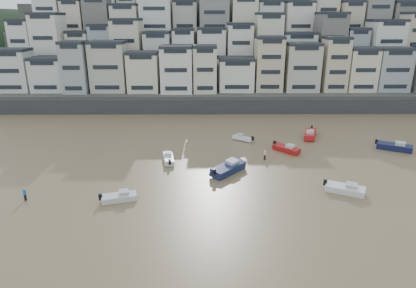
{
  "coord_description": "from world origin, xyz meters",
  "views": [
    {
      "loc": [
        3.56,
        -23.05,
        22.34
      ],
      "look_at": [
        3.9,
        30.0,
        4.0
      ],
      "focal_mm": 32.0,
      "sensor_mm": 36.0,
      "label": 1
    }
  ],
  "objects_px": {
    "boat_j": "(119,196)",
    "boat_b": "(345,188)",
    "boat_h": "(243,138)",
    "boat_g": "(395,145)",
    "boat_i": "(310,133)",
    "person_blue": "(25,194)",
    "person_pink": "(265,155)",
    "boat_f": "(168,158)",
    "boat_c": "(228,167)",
    "boat_e": "(286,148)"
  },
  "relations": [
    {
      "from": "boat_b",
      "to": "boat_f",
      "type": "distance_m",
      "value": 27.09
    },
    {
      "from": "boat_f",
      "to": "boat_h",
      "type": "height_order",
      "value": "boat_f"
    },
    {
      "from": "boat_g",
      "to": "boat_c",
      "type": "xyz_separation_m",
      "value": [
        -29.83,
        -9.87,
        0.1
      ]
    },
    {
      "from": "boat_g",
      "to": "boat_c",
      "type": "distance_m",
      "value": 31.42
    },
    {
      "from": "boat_i",
      "to": "person_pink",
      "type": "bearing_deg",
      "value": -22.27
    },
    {
      "from": "person_blue",
      "to": "boat_j",
      "type": "bearing_deg",
      "value": -1.35
    },
    {
      "from": "boat_b",
      "to": "boat_c",
      "type": "height_order",
      "value": "boat_c"
    },
    {
      "from": "boat_b",
      "to": "boat_i",
      "type": "bearing_deg",
      "value": 112.14
    },
    {
      "from": "boat_b",
      "to": "person_blue",
      "type": "xyz_separation_m",
      "value": [
        -41.66,
        -1.74,
        0.12
      ]
    },
    {
      "from": "boat_f",
      "to": "person_blue",
      "type": "relative_size",
      "value": 2.89
    },
    {
      "from": "boat_j",
      "to": "boat_f",
      "type": "distance_m",
      "value": 14.37
    },
    {
      "from": "person_blue",
      "to": "boat_f",
      "type": "bearing_deg",
      "value": 37.6
    },
    {
      "from": "person_pink",
      "to": "person_blue",
      "type": "bearing_deg",
      "value": -156.92
    },
    {
      "from": "boat_c",
      "to": "boat_h",
      "type": "distance_m",
      "value": 15.77
    },
    {
      "from": "boat_g",
      "to": "boat_j",
      "type": "bearing_deg",
      "value": -128.81
    },
    {
      "from": "boat_f",
      "to": "boat_i",
      "type": "relative_size",
      "value": 0.78
    },
    {
      "from": "boat_j",
      "to": "boat_g",
      "type": "relative_size",
      "value": 0.76
    },
    {
      "from": "boat_e",
      "to": "person_blue",
      "type": "xyz_separation_m",
      "value": [
        -37.14,
        -17.67,
        0.13
      ]
    },
    {
      "from": "boat_b",
      "to": "person_pink",
      "type": "xyz_separation_m",
      "value": [
        -8.84,
        12.25,
        0.12
      ]
    },
    {
      "from": "boat_e",
      "to": "boat_f",
      "type": "bearing_deg",
      "value": -120.26
    },
    {
      "from": "boat_h",
      "to": "person_blue",
      "type": "distance_m",
      "value": 38.52
    },
    {
      "from": "boat_h",
      "to": "person_pink",
      "type": "xyz_separation_m",
      "value": [
        2.63,
        -9.93,
        0.28
      ]
    },
    {
      "from": "boat_i",
      "to": "person_blue",
      "type": "relative_size",
      "value": 3.69
    },
    {
      "from": "boat_j",
      "to": "boat_b",
      "type": "height_order",
      "value": "boat_b"
    },
    {
      "from": "boat_f",
      "to": "person_pink",
      "type": "height_order",
      "value": "person_pink"
    },
    {
      "from": "boat_g",
      "to": "person_pink",
      "type": "distance_m",
      "value": 23.94
    },
    {
      "from": "boat_h",
      "to": "boat_b",
      "type": "bearing_deg",
      "value": 152.16
    },
    {
      "from": "boat_c",
      "to": "boat_i",
      "type": "bearing_deg",
      "value": -3.89
    },
    {
      "from": "person_blue",
      "to": "boat_g",
      "type": "bearing_deg",
      "value": 18.14
    },
    {
      "from": "boat_j",
      "to": "boat_h",
      "type": "relative_size",
      "value": 1.1
    },
    {
      "from": "person_blue",
      "to": "person_pink",
      "type": "bearing_deg",
      "value": 23.08
    },
    {
      "from": "boat_e",
      "to": "boat_h",
      "type": "height_order",
      "value": "boat_e"
    },
    {
      "from": "boat_f",
      "to": "boat_e",
      "type": "height_order",
      "value": "boat_e"
    },
    {
      "from": "boat_g",
      "to": "boat_i",
      "type": "height_order",
      "value": "boat_i"
    },
    {
      "from": "boat_g",
      "to": "person_blue",
      "type": "height_order",
      "value": "person_blue"
    },
    {
      "from": "boat_j",
      "to": "boat_c",
      "type": "height_order",
      "value": "boat_c"
    },
    {
      "from": "boat_j",
      "to": "boat_c",
      "type": "distance_m",
      "value": 16.95
    },
    {
      "from": "boat_i",
      "to": "boat_j",
      "type": "bearing_deg",
      "value": -30.38
    },
    {
      "from": "boat_e",
      "to": "boat_i",
      "type": "bearing_deg",
      "value": 98.8
    },
    {
      "from": "boat_c",
      "to": "person_blue",
      "type": "xyz_separation_m",
      "value": [
        -26.51,
        -8.59,
        -0.09
      ]
    },
    {
      "from": "boat_h",
      "to": "person_blue",
      "type": "xyz_separation_m",
      "value": [
        -30.2,
        -23.92,
        0.28
      ]
    },
    {
      "from": "boat_j",
      "to": "person_blue",
      "type": "xyz_separation_m",
      "value": [
        -12.07,
        0.28,
        0.22
      ]
    },
    {
      "from": "boat_b",
      "to": "person_blue",
      "type": "bearing_deg",
      "value": -151.24
    },
    {
      "from": "boat_g",
      "to": "boat_i",
      "type": "distance_m",
      "value": 14.77
    },
    {
      "from": "boat_i",
      "to": "boat_c",
      "type": "height_order",
      "value": "boat_c"
    },
    {
      "from": "boat_g",
      "to": "boat_i",
      "type": "xyz_separation_m",
      "value": [
        -12.91,
        7.17,
        0.02
      ]
    },
    {
      "from": "boat_f",
      "to": "boat_h",
      "type": "relative_size",
      "value": 1.16
    },
    {
      "from": "person_pink",
      "to": "boat_g",
      "type": "bearing_deg",
      "value": 10.76
    },
    {
      "from": "boat_g",
      "to": "person_blue",
      "type": "relative_size",
      "value": 3.62
    },
    {
      "from": "boat_j",
      "to": "person_blue",
      "type": "distance_m",
      "value": 12.07
    }
  ]
}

